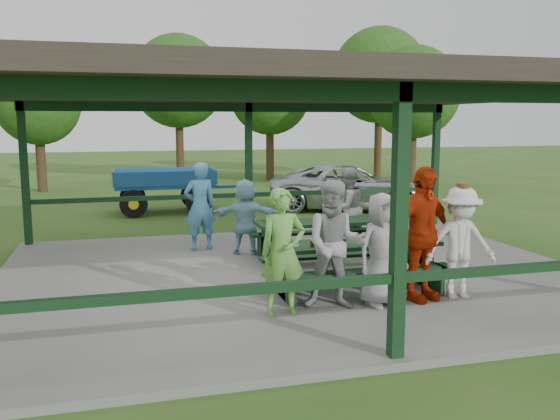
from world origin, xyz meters
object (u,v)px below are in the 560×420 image
object	(u,v)px
contestant_white_fedora	(460,243)
spectator_grey	(347,208)
contestant_green	(283,252)
contestant_red	(421,234)
farm_trailer	(165,190)
contestant_grey_left	(336,245)
spectator_lblue	(245,216)
contestant_grey_mid	(382,249)
picnic_table_near	(353,259)
spectator_blue	(200,206)
picnic_table_far	(327,235)
pickup_truck	(350,187)

from	to	relation	value
contestant_white_fedora	spectator_grey	bearing A→B (deg)	103.81
contestant_green	spectator_grey	world-z (taller)	contestant_green
contestant_red	farm_trailer	xyz separation A→B (m)	(-2.89, 10.11, -0.40)
farm_trailer	contestant_grey_left	bearing A→B (deg)	-80.67
spectator_lblue	contestant_grey_mid	bearing A→B (deg)	127.52
picnic_table_near	spectator_blue	distance (m)	3.99
contestant_red	spectator_grey	xyz separation A→B (m)	(0.29, 3.62, -0.15)
farm_trailer	contestant_red	bearing A→B (deg)	-73.50
contestant_grey_left	contestant_white_fedora	bearing A→B (deg)	16.71
picnic_table_far	contestant_grey_mid	size ratio (longest dim) A/B	1.65
contestant_red	contestant_white_fedora	size ratio (longest dim) A/B	1.15
picnic_table_near	contestant_grey_left	distance (m)	1.06
contestant_grey_mid	spectator_lblue	distance (m)	3.91
contestant_grey_mid	farm_trailer	world-z (taller)	contestant_grey_mid
contestant_red	picnic_table_far	bearing A→B (deg)	82.03
contestant_grey_left	spectator_blue	size ratio (longest dim) A/B	1.01
contestant_grey_left	contestant_grey_mid	xyz separation A→B (m)	(0.68, -0.06, -0.09)
contestant_grey_mid	contestant_white_fedora	size ratio (longest dim) A/B	0.94
picnic_table_near	picnic_table_far	bearing A→B (deg)	81.92
picnic_table_near	spectator_grey	distance (m)	3.06
contestant_red	farm_trailer	world-z (taller)	contestant_red
contestant_grey_left	contestant_grey_mid	size ratio (longest dim) A/B	1.12
contestant_green	contestant_red	distance (m)	2.11
contestant_grey_mid	spectator_lblue	size ratio (longest dim) A/B	1.08
contestant_green	contestant_white_fedora	distance (m)	2.72
spectator_blue	pickup_truck	size ratio (longest dim) A/B	0.37
contestant_white_fedora	spectator_grey	world-z (taller)	contestant_white_fedora
picnic_table_far	contestant_grey_left	world-z (taller)	contestant_grey_left
contestant_green	contestant_red	world-z (taller)	contestant_red
contestant_grey_left	contestant_red	world-z (taller)	contestant_red
spectator_grey	farm_trailer	world-z (taller)	spectator_grey
picnic_table_far	farm_trailer	xyz separation A→B (m)	(-2.43, 7.35, 0.11)
picnic_table_near	farm_trailer	size ratio (longest dim) A/B	0.68
contestant_grey_left	contestant_grey_mid	distance (m)	0.68
contestant_red	spectator_lblue	size ratio (longest dim) A/B	1.32
contestant_green	contestant_red	xyz separation A→B (m)	(2.11, 0.09, 0.12)
spectator_blue	spectator_grey	distance (m)	2.99
contestant_grey_left	spectator_grey	size ratio (longest dim) A/B	1.08
contestant_red	pickup_truck	xyz separation A→B (m)	(2.63, 9.24, -0.40)
picnic_table_near	contestant_red	world-z (taller)	contestant_red
picnic_table_near	spectator_grey	world-z (taller)	spectator_grey
contestant_red	spectator_lblue	distance (m)	4.09
spectator_blue	spectator_grey	bearing A→B (deg)	158.66
picnic_table_near	contestant_grey_mid	world-z (taller)	contestant_grey_mid
contestant_grey_mid	pickup_truck	size ratio (longest dim) A/B	0.33
spectator_lblue	picnic_table_far	bearing A→B (deg)	167.08
spectator_grey	picnic_table_far	bearing A→B (deg)	27.58
contestant_red	contestant_grey_mid	bearing A→B (deg)	169.16
contestant_green	farm_trailer	size ratio (longest dim) A/B	0.44
contestant_grey_left	spectator_blue	bearing A→B (deg)	124.96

